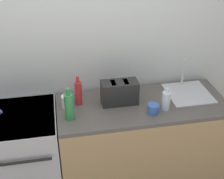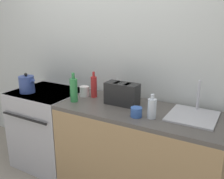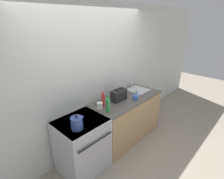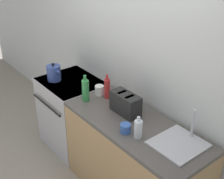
% 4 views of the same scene
% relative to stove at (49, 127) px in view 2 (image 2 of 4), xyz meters
% --- Properties ---
extents(wall_back, '(8.00, 0.05, 2.60)m').
position_rel_stove_xyz_m(wall_back, '(0.59, 0.37, 0.84)').
color(wall_back, silver).
rests_on(wall_back, ground_plane).
extents(stove, '(0.73, 0.67, 0.90)m').
position_rel_stove_xyz_m(stove, '(0.00, 0.00, 0.00)').
color(stove, '#B7B7BC').
rests_on(stove, ground_plane).
extents(counter_block, '(1.51, 0.63, 0.90)m').
position_rel_stove_xyz_m(counter_block, '(1.13, -0.00, -0.01)').
color(counter_block, tan).
rests_on(counter_block, ground_plane).
extents(kettle, '(0.21, 0.16, 0.22)m').
position_rel_stove_xyz_m(kettle, '(-0.15, -0.13, 0.53)').
color(kettle, '#33478C').
rests_on(kettle, stove).
extents(toaster, '(0.32, 0.15, 0.21)m').
position_rel_stove_xyz_m(toaster, '(0.93, 0.05, 0.55)').
color(toaster, black).
rests_on(toaster, counter_block).
extents(sink_tray, '(0.39, 0.41, 0.28)m').
position_rel_stove_xyz_m(sink_tray, '(1.59, 0.08, 0.46)').
color(sink_tray, '#B7B7BC').
rests_on(sink_tray, counter_block).
extents(bottle_clear, '(0.07, 0.07, 0.21)m').
position_rel_stove_xyz_m(bottle_clear, '(1.30, -0.12, 0.53)').
color(bottle_clear, silver).
rests_on(bottle_clear, counter_block).
extents(bottle_green, '(0.07, 0.07, 0.29)m').
position_rel_stove_xyz_m(bottle_green, '(0.48, -0.11, 0.56)').
color(bottle_green, '#338C47').
rests_on(bottle_green, counter_block).
extents(bottle_red, '(0.06, 0.06, 0.27)m').
position_rel_stove_xyz_m(bottle_red, '(0.58, 0.10, 0.55)').
color(bottle_red, '#B72828').
rests_on(bottle_red, counter_block).
extents(cup_blue, '(0.10, 0.10, 0.08)m').
position_rel_stove_xyz_m(cup_blue, '(1.18, -0.16, 0.48)').
color(cup_blue, '#3860B2').
rests_on(cup_blue, counter_block).
extents(cup_white, '(0.10, 0.10, 0.11)m').
position_rel_stove_xyz_m(cup_white, '(0.47, 0.07, 0.49)').
color(cup_white, white).
rests_on(cup_white, counter_block).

